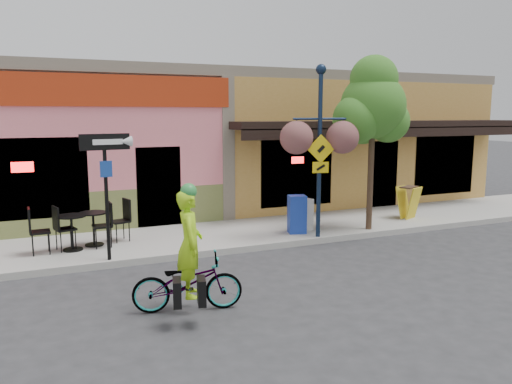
# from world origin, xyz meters

# --- Properties ---
(ground) EXTENTS (90.00, 90.00, 0.00)m
(ground) POSITION_xyz_m (0.00, 0.00, 0.00)
(ground) COLOR #2D2D30
(ground) RESTS_ON ground
(sidewalk) EXTENTS (24.00, 3.00, 0.15)m
(sidewalk) POSITION_xyz_m (0.00, 2.00, 0.07)
(sidewalk) COLOR #9E9B93
(sidewalk) RESTS_ON ground
(curb) EXTENTS (24.00, 0.12, 0.15)m
(curb) POSITION_xyz_m (0.00, 0.55, 0.07)
(curb) COLOR #A8A59E
(curb) RESTS_ON ground
(building) EXTENTS (18.20, 8.20, 4.50)m
(building) POSITION_xyz_m (0.00, 7.50, 2.25)
(building) COLOR #F07682
(building) RESTS_ON ground
(bicycle) EXTENTS (1.86, 1.00, 0.93)m
(bicycle) POSITION_xyz_m (-3.83, -2.30, 0.46)
(bicycle) COLOR maroon
(bicycle) RESTS_ON ground
(cyclist_rider) EXTENTS (0.55, 0.71, 1.73)m
(cyclist_rider) POSITION_xyz_m (-3.78, -2.30, 0.86)
(cyclist_rider) COLOR #A5E518
(cyclist_rider) RESTS_ON ground
(lamp_post) EXTENTS (1.42, 0.82, 4.19)m
(lamp_post) POSITION_xyz_m (0.33, 0.65, 2.25)
(lamp_post) COLOR #112037
(lamp_post) RESTS_ON sidewalk
(one_way_sign) EXTENTS (1.03, 0.35, 2.62)m
(one_way_sign) POSITION_xyz_m (-4.69, 0.65, 1.46)
(one_way_sign) COLOR black
(one_way_sign) RESTS_ON sidewalk
(cafe_set_left) EXTENTS (1.87, 1.27, 1.02)m
(cafe_set_left) POSITION_xyz_m (-4.86, 1.98, 0.66)
(cafe_set_left) COLOR black
(cafe_set_left) RESTS_ON sidewalk
(cafe_set_right) EXTENTS (1.77, 0.94, 1.04)m
(cafe_set_right) POSITION_xyz_m (-5.34, 1.72, 0.67)
(cafe_set_right) COLOR black
(cafe_set_right) RESTS_ON sidewalk
(newspaper_box_blue) EXTENTS (0.52, 0.49, 0.97)m
(newspaper_box_blue) POSITION_xyz_m (0.04, 1.21, 0.63)
(newspaper_box_blue) COLOR #1B38A3
(newspaper_box_blue) RESTS_ON sidewalk
(newspaper_box_grey) EXTENTS (0.49, 0.47, 0.83)m
(newspaper_box_grey) POSITION_xyz_m (0.34, 1.38, 0.57)
(newspaper_box_grey) COLOR #B6B6B6
(newspaper_box_grey) RESTS_ON sidewalk
(street_tree) EXTENTS (2.22, 2.22, 4.55)m
(street_tree) POSITION_xyz_m (2.00, 0.84, 2.43)
(street_tree) COLOR #3D7A26
(street_tree) RESTS_ON sidewalk
(sandwich_board) EXTENTS (0.69, 0.61, 0.95)m
(sandwich_board) POSITION_xyz_m (3.94, 1.36, 0.62)
(sandwich_board) COLOR gold
(sandwich_board) RESTS_ON sidewalk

